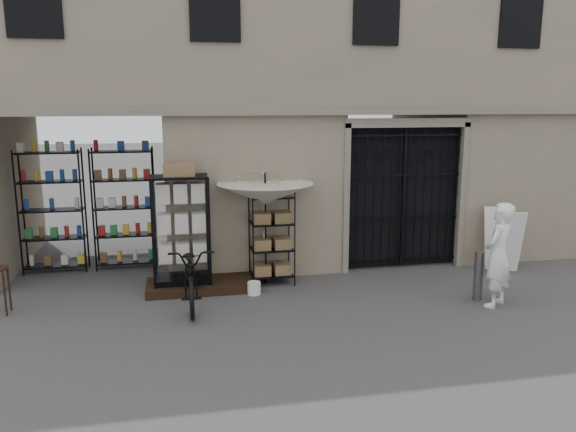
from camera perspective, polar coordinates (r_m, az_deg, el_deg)
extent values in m
plane|color=#242427|center=(9.56, 6.47, -9.43)|extent=(80.00, 80.00, 0.00)
cube|color=gray|center=(12.83, 1.24, 16.43)|extent=(14.00, 4.00, 9.00)
cube|color=black|center=(11.56, -19.74, 1.36)|extent=(3.00, 1.70, 3.00)
cube|color=black|center=(12.10, -19.57, 0.60)|extent=(2.70, 0.50, 2.50)
cube|color=black|center=(11.84, 11.33, 2.04)|extent=(2.50, 0.06, 3.00)
cube|color=black|center=(11.70, 11.62, 1.67)|extent=(0.05, 0.05, 2.80)
cube|color=black|center=(10.58, -8.75, -6.97)|extent=(2.00, 0.90, 0.15)
cube|color=black|center=(10.59, -10.61, -6.28)|extent=(1.11, 0.85, 0.11)
cube|color=silver|center=(10.06, -11.27, -1.76)|extent=(0.88, 0.27, 1.84)
cube|color=silver|center=(10.37, -10.78, -1.96)|extent=(0.92, 0.65, 1.53)
cube|color=olive|center=(10.16, -11.03, 4.34)|extent=(0.64, 0.55, 0.22)
cube|color=black|center=(10.61, -1.68, -2.19)|extent=(0.85, 0.66, 1.78)
cube|color=olive|center=(10.62, -1.68, -2.48)|extent=(0.72, 0.53, 1.34)
cylinder|color=black|center=(10.54, -2.30, -1.32)|extent=(0.04, 0.04, 2.13)
imported|color=beige|center=(10.39, -2.33, 2.85)|extent=(1.98, 2.00, 1.43)
cylinder|color=white|center=(10.20, -3.47, -7.32)|extent=(0.28, 0.28, 0.23)
imported|color=black|center=(9.87, -9.69, -8.84)|extent=(0.73, 1.10, 2.08)
cylinder|color=#595A5D|center=(10.35, 18.78, -5.79)|extent=(0.20, 0.20, 0.87)
imported|color=white|center=(10.31, 20.20, -8.51)|extent=(1.61, 1.81, 0.43)
cube|color=silver|center=(11.99, 21.37, -2.53)|extent=(0.64, 0.39, 1.27)
cube|color=silver|center=(12.34, 20.65, -2.09)|extent=(0.64, 0.39, 1.27)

